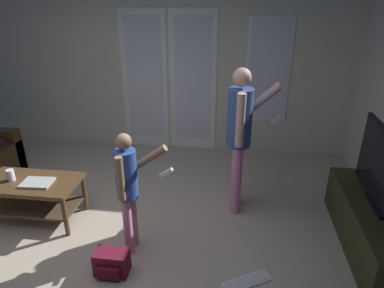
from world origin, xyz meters
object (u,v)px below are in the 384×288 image
Objects in this scene: loose_keyboard at (247,282)px; cup_near_edge at (11,175)px; flat_screen_tv at (384,172)px; person_adult at (240,130)px; laptop_closed at (37,183)px; tv_stand at (370,227)px; person_child at (128,184)px; backpack at (112,263)px; coffee_table at (33,191)px.

loose_keyboard is 2.64m from cup_near_edge.
person_adult is (-1.29, 0.51, 0.14)m from flat_screen_tv.
laptop_closed is (-2.09, -0.53, -0.50)m from person_adult.
person_child reaches higher than tv_stand.
loose_keyboard is (0.11, -1.14, -0.97)m from person_adult.
laptop_closed reaches higher than backpack.
flat_screen_tv is 1.39m from person_adult.
tv_stand is 0.96× the size of person_adult.
flat_screen_tv reaches higher than coffee_table.
flat_screen_tv reaches higher than cup_near_edge.
person_adult is 1.82m from backpack.
person_child is 4.11× the size of backpack.
person_child is 0.71m from backpack.
coffee_table is at bearing 164.42° from loose_keyboard.
tv_stand is 2.47m from backpack.
loose_keyboard is (2.30, -0.64, -0.33)m from coffee_table.
backpack is 2.38× the size of cup_near_edge.
flat_screen_tv is 9.61× the size of cup_near_edge.
laptop_closed is (-1.10, 0.31, -0.25)m from person_child.
flat_screen_tv is 2.30m from person_child.
person_adult is at bearing 11.86° from cup_near_edge.
person_adult is 2.49m from cup_near_edge.
person_adult reaches higher than person_child.
person_child is 2.74× the size of loose_keyboard.
flat_screen_tv is 3.70m from cup_near_edge.
laptop_closed reaches higher than loose_keyboard.
loose_keyboard is at bearing -19.12° from laptop_closed.
flat_screen_tv is (-0.00, 0.00, 0.61)m from tv_stand.
tv_stand is 0.61m from flat_screen_tv.
loose_keyboard is (-1.18, -0.62, -0.22)m from tv_stand.
person_adult is 1.34× the size of person_child.
backpack is 1.54m from cup_near_edge.
flat_screen_tv is 3.40m from laptop_closed.
backpack is 1.20m from loose_keyboard.
flat_screen_tv is 4.05× the size of backpack.
coffee_table is 2.41m from loose_keyboard.
flat_screen_tv is 0.98× the size of person_child.
coffee_table is 0.83× the size of person_child.
cup_near_edge is (-3.69, 0.01, 0.30)m from tv_stand.
person_child reaches higher than backpack.
cup_near_edge is (-1.31, 0.67, 0.42)m from backpack.
cup_near_edge reaches higher than tv_stand.
person_adult is (2.19, 0.49, 0.64)m from coffee_table.
person_adult reaches higher than backpack.
person_adult is 1.50m from loose_keyboard.
coffee_table is at bearing 179.74° from flat_screen_tv.
loose_keyboard is (1.20, 0.04, -0.10)m from backpack.
backpack is at bearing -164.28° from flat_screen_tv.
coffee_table reaches higher than backpack.
loose_keyboard is at bearing -15.58° from coffee_table.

